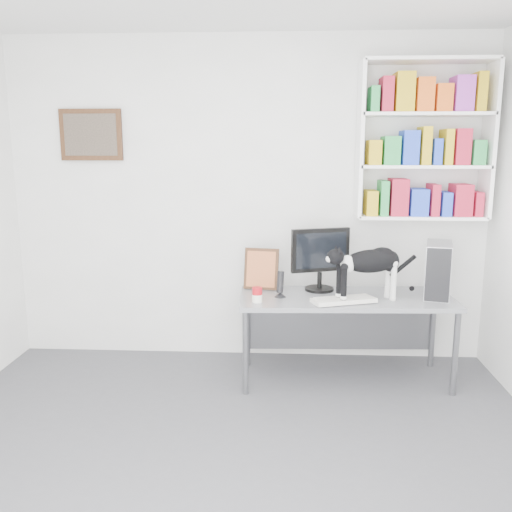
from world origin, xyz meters
name	(u,v)px	position (x,y,z in m)	size (l,w,h in m)	color
room	(219,242)	(0.00, 0.00, 1.35)	(4.01, 4.01, 2.70)	#4B4B4F
bookshelf	(424,141)	(1.40, 1.85, 1.85)	(1.03, 0.28, 1.24)	white
wall_art	(91,135)	(-1.30, 1.97, 1.90)	(0.52, 0.04, 0.42)	#4D3018
desk	(345,338)	(0.79, 1.49, 0.34)	(1.62, 0.63, 0.68)	slate
monitor	(320,259)	(0.60, 1.66, 0.93)	(0.48, 0.23, 0.51)	black
keyboard	(344,300)	(0.75, 1.32, 0.69)	(0.46, 0.18, 0.04)	silver
pc_tower	(438,269)	(1.49, 1.56, 0.88)	(0.18, 0.41, 0.41)	#BABABF
speaker	(280,284)	(0.29, 1.45, 0.78)	(0.09, 0.09, 0.21)	black
leaning_print	(261,268)	(0.13, 1.68, 0.85)	(0.28, 0.11, 0.34)	#4D3018
soup_can	(257,295)	(0.12, 1.30, 0.73)	(0.08, 0.08, 0.11)	#B50F18
cat	(369,274)	(0.94, 1.37, 0.88)	(0.66, 0.18, 0.41)	black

